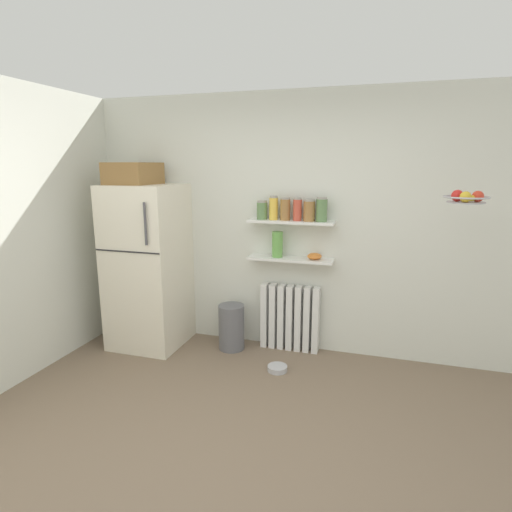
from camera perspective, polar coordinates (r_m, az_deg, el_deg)
name	(u,v)px	position (r m, az deg, el deg)	size (l,w,h in m)	color
ground_plane	(255,430)	(3.30, -0.11, -22.71)	(7.04, 7.04, 0.00)	#7A6651
back_wall	(300,225)	(4.24, 6.09, 4.27)	(7.04, 0.10, 2.60)	silver
side_wall_left	(4,237)	(4.10, -31.30, 2.23)	(0.10, 4.80, 2.60)	silver
refrigerator	(147,262)	(4.51, -14.67, -0.78)	(0.72, 0.74, 1.92)	silver
radiator	(290,318)	(4.37, 4.66, -8.43)	(0.61, 0.12, 0.69)	white
wall_shelf_lower	(290,259)	(4.16, 4.73, -0.42)	(0.85, 0.22, 0.03)	white
wall_shelf_upper	(291,222)	(4.09, 4.82, 4.71)	(0.85, 0.22, 0.03)	white
storage_jar_0	(262,210)	(4.15, 0.83, 6.31)	(0.10, 0.10, 0.19)	#5B7F4C
storage_jar_1	(274,208)	(4.12, 2.42, 6.60)	(0.09, 0.09, 0.24)	yellow
storage_jar_2	(285,209)	(4.09, 4.04, 6.46)	(0.10, 0.10, 0.22)	olive
storage_jar_3	(297,209)	(4.07, 5.67, 6.40)	(0.08, 0.08, 0.23)	#C64C38
storage_jar_4	(309,210)	(4.05, 7.32, 6.23)	(0.11, 0.11, 0.21)	olive
storage_jar_5	(322,210)	(4.03, 8.99, 6.31)	(0.11, 0.11, 0.23)	#5B7F4C
vase	(277,244)	(4.16, 2.95, 1.60)	(0.11, 0.11, 0.26)	#66A84C
shelf_bowl	(314,256)	(4.11, 8.03, -0.03)	(0.14, 0.14, 0.06)	orange
trash_bin	(232,327)	(4.41, -3.38, -9.70)	(0.27, 0.27, 0.48)	slate
pet_food_bowl	(277,368)	(4.05, 2.95, -15.13)	(0.19, 0.19, 0.05)	#B7B7BC
hanging_fruit_basket	(467,198)	(3.56, 26.93, 7.17)	(0.33, 0.33, 0.10)	#B2B2B7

